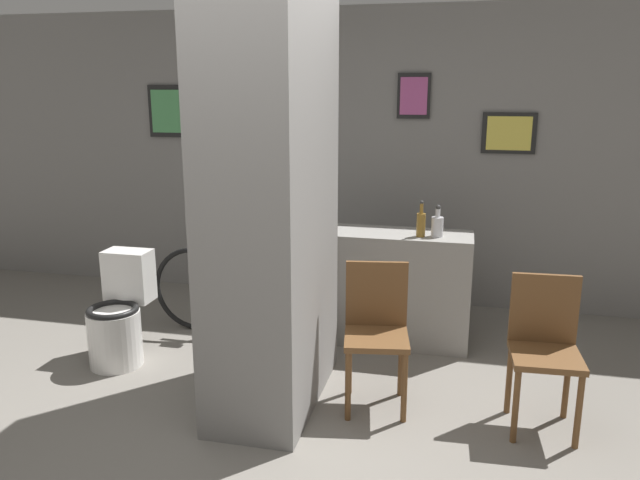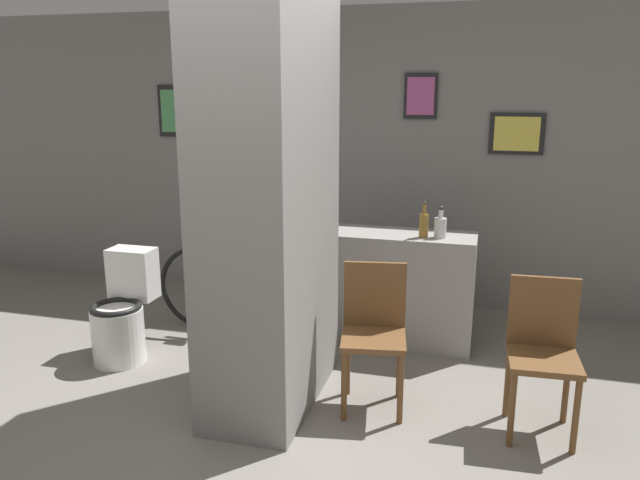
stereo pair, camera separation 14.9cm
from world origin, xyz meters
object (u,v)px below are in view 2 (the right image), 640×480
object	(u,v)px
toilet	(123,315)
chair_near_pillar	(374,328)
chair_by_doorway	(543,348)
bottle_tall	(424,224)
bicycle	(260,292)

from	to	relation	value
toilet	chair_near_pillar	distance (m)	1.89
chair_by_doorway	bottle_tall	xyz separation A→B (m)	(-0.79, 0.96, 0.46)
chair_by_doorway	bicycle	distance (m)	2.23
chair_by_doorway	toilet	bearing A→B (deg)	172.78
toilet	chair_by_doorway	bearing A→B (deg)	-4.39
bottle_tall	bicycle	bearing A→B (deg)	-176.50
chair_by_doorway	bottle_tall	distance (m)	1.33
toilet	chair_by_doorway	size ratio (longest dim) A/B	0.88
toilet	chair_by_doorway	xyz separation A→B (m)	(2.85, -0.22, 0.17)
toilet	chair_near_pillar	size ratio (longest dim) A/B	0.88
chair_near_pillar	bicycle	world-z (taller)	chair_near_pillar
bicycle	chair_by_doorway	bearing A→B (deg)	-23.33
chair_by_doorway	bottle_tall	bearing A→B (deg)	126.74
chair_near_pillar	bicycle	size ratio (longest dim) A/B	0.51
chair_near_pillar	bottle_tall	bearing A→B (deg)	69.24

